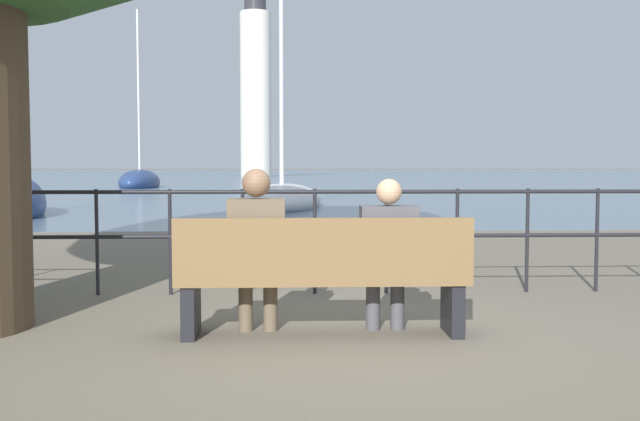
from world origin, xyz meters
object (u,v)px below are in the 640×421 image
seated_person_right (388,249)px  sailboat_3 (12,200)px  sailboat_2 (282,198)px  seated_person_left (257,244)px  park_bench (323,278)px  harbor_lighthouse (256,84)px  sailboat_1 (140,182)px

seated_person_right → sailboat_3: (-8.25, 14.17, -0.26)m
seated_person_right → sailboat_3: 16.40m
seated_person_right → sailboat_2: size_ratio=0.09×
seated_person_left → seated_person_right: size_ratio=1.06×
park_bench → seated_person_right: (0.49, 0.08, 0.20)m
sailboat_3 → park_bench: bearing=-84.9°
seated_person_right → sailboat_2: 16.91m
harbor_lighthouse → seated_person_right: bearing=-86.6°
park_bench → harbor_lighthouse: 90.31m
park_bench → sailboat_3: bearing=118.6°
park_bench → seated_person_right: 0.54m
sailboat_2 → harbor_lighthouse: harbor_lighthouse is taller
sailboat_2 → sailboat_3: bearing=-149.3°
park_bench → seated_person_left: size_ratio=1.73×
seated_person_left → harbor_lighthouse: (-4.32, 89.34, 11.49)m
seated_person_right → sailboat_3: sailboat_3 is taller
seated_person_left → sailboat_3: size_ratio=0.11×
park_bench → seated_person_right: bearing=9.5°
seated_person_right → harbor_lighthouse: bearing=93.4°
park_bench → seated_person_left: 0.56m
seated_person_left → sailboat_2: bearing=90.1°
seated_person_left → harbor_lighthouse: bearing=92.8°
sailboat_3 → harbor_lighthouse: size_ratio=0.45×
sailboat_1 → sailboat_2: bearing=-68.6°
seated_person_right → harbor_lighthouse: 90.23m
seated_person_left → harbor_lighthouse: size_ratio=0.05×
park_bench → sailboat_3: (-7.76, 14.25, -0.06)m
park_bench → sailboat_1: size_ratio=0.19×
sailboat_1 → sailboat_3: sailboat_3 is taller
sailboat_1 → sailboat_3: size_ratio=0.97×
seated_person_right → sailboat_1: sailboat_1 is taller
park_bench → harbor_lighthouse: size_ratio=0.08×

